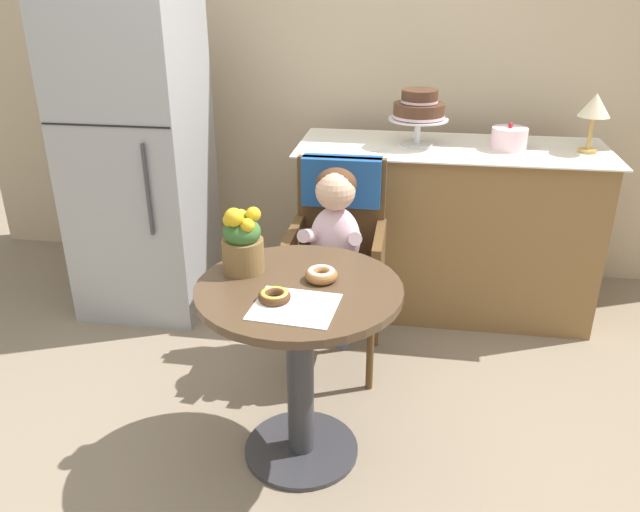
{
  "coord_description": "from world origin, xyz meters",
  "views": [
    {
      "loc": [
        0.37,
        -1.9,
        1.7
      ],
      "look_at": [
        0.05,
        0.15,
        0.77
      ],
      "focal_mm": 35.41,
      "sensor_mm": 36.0,
      "label": 1
    }
  ],
  "objects": [
    {
      "name": "ground_plane",
      "position": [
        0.0,
        0.0,
        0.0
      ],
      "size": [
        8.0,
        8.0,
        0.0
      ],
      "primitive_type": "plane",
      "color": "gray"
    },
    {
      "name": "back_wall",
      "position": [
        0.0,
        1.85,
        1.35
      ],
      "size": [
        4.8,
        0.1,
        2.7
      ],
      "primitive_type": "cube",
      "color": "#C1AD8E",
      "rests_on": "ground"
    },
    {
      "name": "cafe_table",
      "position": [
        0.0,
        0.0,
        0.51
      ],
      "size": [
        0.72,
        0.72,
        0.72
      ],
      "color": "#4C3826",
      "rests_on": "ground"
    },
    {
      "name": "wicker_chair",
      "position": [
        0.05,
        0.73,
        0.64
      ],
      "size": [
        0.42,
        0.45,
        0.95
      ],
      "rotation": [
        0.0,
        0.0,
        -0.0
      ],
      "color": "brown",
      "rests_on": "ground"
    },
    {
      "name": "seated_child",
      "position": [
        0.05,
        0.57,
        0.68
      ],
      "size": [
        0.27,
        0.32,
        0.73
      ],
      "color": "silver",
      "rests_on": "ground"
    },
    {
      "name": "paper_napkin",
      "position": [
        0.01,
        -0.15,
        0.72
      ],
      "size": [
        0.29,
        0.26,
        0.0
      ],
      "primitive_type": "cube",
      "rotation": [
        0.0,
        0.0,
        -0.08
      ],
      "color": "white",
      "rests_on": "cafe_table"
    },
    {
      "name": "donut_front",
      "position": [
        0.07,
        0.06,
        0.74
      ],
      "size": [
        0.11,
        0.11,
        0.04
      ],
      "color": "#936033",
      "rests_on": "cafe_table"
    },
    {
      "name": "donut_mid",
      "position": [
        -0.06,
        -0.12,
        0.74
      ],
      "size": [
        0.11,
        0.11,
        0.04
      ],
      "color": "#4C2D19",
      "rests_on": "cafe_table"
    },
    {
      "name": "flower_vase",
      "position": [
        -0.22,
        0.09,
        0.83
      ],
      "size": [
        0.15,
        0.15,
        0.25
      ],
      "color": "brown",
      "rests_on": "cafe_table"
    },
    {
      "name": "display_counter",
      "position": [
        0.55,
        1.3,
        0.45
      ],
      "size": [
        1.56,
        0.62,
        0.9
      ],
      "color": "olive",
      "rests_on": "ground"
    },
    {
      "name": "tiered_cake_stand",
      "position": [
        0.37,
        1.3,
        1.08
      ],
      "size": [
        0.3,
        0.3,
        0.28
      ],
      "color": "silver",
      "rests_on": "display_counter"
    },
    {
      "name": "round_layer_cake",
      "position": [
        0.82,
        1.3,
        0.95
      ],
      "size": [
        0.18,
        0.18,
        0.13
      ],
      "color": "silver",
      "rests_on": "display_counter"
    },
    {
      "name": "table_lamp",
      "position": [
        1.2,
        1.29,
        1.12
      ],
      "size": [
        0.15,
        0.15,
        0.28
      ],
      "color": "#B28C47",
      "rests_on": "display_counter"
    },
    {
      "name": "refrigerator",
      "position": [
        -1.05,
        1.1,
        0.85
      ],
      "size": [
        0.64,
        0.63,
        1.7
      ],
      "color": "#9EA0A5",
      "rests_on": "ground"
    }
  ]
}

